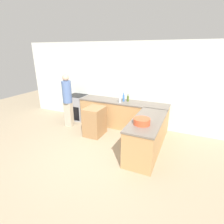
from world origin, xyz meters
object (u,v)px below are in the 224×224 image
object	(u,v)px
range_oven	(78,107)
island_table	(95,121)
vinegar_bottle_clear	(120,99)
water_bottle_blue	(124,98)
mixing_bowl	(142,121)
person_by_range	(67,99)
olive_oil_bottle	(128,99)

from	to	relation	value
range_oven	island_table	world-z (taller)	range_oven
vinegar_bottle_clear	water_bottle_blue	size ratio (longest dim) A/B	0.89
island_table	mixing_bowl	xyz separation A→B (m)	(1.59, -0.66, 0.53)
range_oven	mixing_bowl	xyz separation A→B (m)	(2.82, -1.53, 0.51)
mixing_bowl	person_by_range	size ratio (longest dim) A/B	0.21
range_oven	olive_oil_bottle	size ratio (longest dim) A/B	3.96
olive_oil_bottle	person_by_range	distance (m)	1.95
range_oven	island_table	distance (m)	1.51
mixing_bowl	water_bottle_blue	size ratio (longest dim) A/B	1.31
vinegar_bottle_clear	water_bottle_blue	bearing A→B (deg)	74.17
range_oven	olive_oil_bottle	distance (m)	2.00
mixing_bowl	vinegar_bottle_clear	world-z (taller)	vinegar_bottle_clear
mixing_bowl	range_oven	bearing A→B (deg)	151.50
olive_oil_bottle	vinegar_bottle_clear	bearing A→B (deg)	-126.22
mixing_bowl	olive_oil_bottle	xyz separation A→B (m)	(-0.90, 1.60, 0.02)
island_table	vinegar_bottle_clear	distance (m)	1.03
range_oven	water_bottle_blue	world-z (taller)	water_bottle_blue
range_oven	olive_oil_bottle	xyz separation A→B (m)	(1.92, 0.06, 0.53)
island_table	mixing_bowl	size ratio (longest dim) A/B	2.31
vinegar_bottle_clear	olive_oil_bottle	distance (m)	0.30
vinegar_bottle_clear	person_by_range	size ratio (longest dim) A/B	0.15
range_oven	olive_oil_bottle	world-z (taller)	olive_oil_bottle
range_oven	vinegar_bottle_clear	distance (m)	1.84
mixing_bowl	olive_oil_bottle	distance (m)	1.83
water_bottle_blue	person_by_range	size ratio (longest dim) A/B	0.16
range_oven	water_bottle_blue	xyz separation A→B (m)	(1.80, 0.00, 0.55)
olive_oil_bottle	water_bottle_blue	distance (m)	0.14
vinegar_bottle_clear	olive_oil_bottle	world-z (taller)	vinegar_bottle_clear
range_oven	island_table	xyz separation A→B (m)	(1.23, -0.87, -0.02)
water_bottle_blue	person_by_range	world-z (taller)	person_by_range
island_table	mixing_bowl	distance (m)	1.80
vinegar_bottle_clear	olive_oil_bottle	bearing A→B (deg)	53.78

